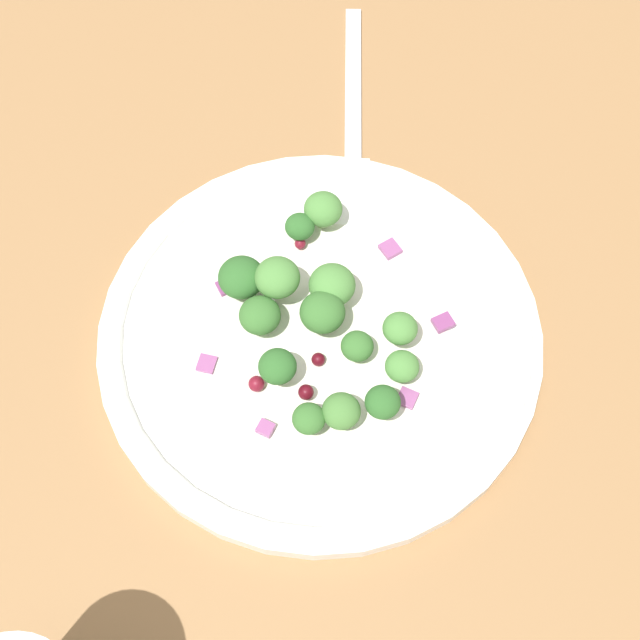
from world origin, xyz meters
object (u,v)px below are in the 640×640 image
Objects in this scene: broccoli_floret_1 at (397,335)px; fork at (353,110)px; plate at (320,334)px; broccoli_floret_0 at (341,411)px; broccoli_floret_2 at (383,402)px.

fork is at bearing -149.96° from broccoli_floret_1.
broccoli_floret_1 reaches higher than plate.
broccoli_floret_0 is 2.45cm from broccoli_floret_2.
plate is at bearing 16.56° from fork.
broccoli_floret_1 reaches higher than broccoli_floret_2.
broccoli_floret_0 reaches higher than fork.
fork is (-23.45, -9.07, -2.74)cm from broccoli_floret_0.
broccoli_floret_1 is (-5.76, 1.17, 0.29)cm from broccoli_floret_0.
plate is 12.12× the size of broccoli_floret_0.
plate is 12.86× the size of broccoli_floret_1.
broccoli_floret_2 reaches higher than plate.
plate is 5.40cm from broccoli_floret_1.
broccoli_floret_1 is at bearing 30.04° from fork.
broccoli_floret_2 is at bearing 10.84° from broccoli_floret_1.
fork is (-17.70, -10.23, -3.04)cm from broccoli_floret_1.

